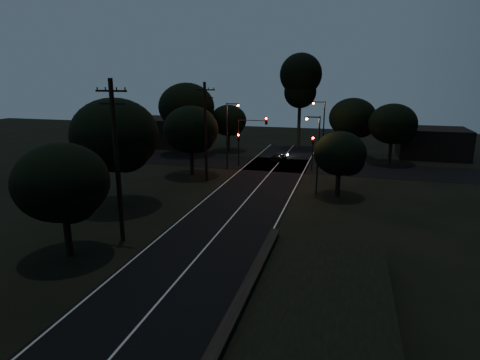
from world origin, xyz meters
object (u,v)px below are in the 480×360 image
Objects in this scene: streetlight_c at (316,150)px; streetlight_b at (322,128)px; utility_pole_mid at (117,160)px; utility_pole_far at (206,131)px; tall_pine at (301,80)px; signal_mast at (252,132)px; car at (279,157)px; signal_right at (313,147)px; streetlight_a at (228,131)px; signal_left at (239,144)px.

streetlight_b is at bearing 92.14° from streetlight_c.
utility_pole_mid is 31.15m from streetlight_b.
utility_pole_mid is 1.47× the size of streetlight_c.
tall_pine is (7.00, 23.00, 4.93)m from utility_pole_far.
car is at bearing 59.46° from signal_mast.
tall_pine is 1.93× the size of streetlight_c.
tall_pine reaches higher than utility_pole_far.
signal_right is at bearing -0.03° from signal_mast.
tall_pine is 17.20m from signal_right.
streetlight_b is (8.22, 4.01, 0.30)m from signal_mast.
streetlight_b is at bearing 29.48° from streetlight_a.
signal_right is at bearing 67.01° from utility_pole_mid.
streetlight_b is at bearing -68.62° from tall_pine.
utility_pole_far is 2.56× the size of signal_right.
streetlight_a and streetlight_b have the same top height.
car is (-5.54, 0.53, -4.08)m from streetlight_b.
streetlight_a reaches higher than car.
signal_left is at bearing 136.24° from streetlight_c.
signal_left is 9.20m from signal_right.
signal_right is 0.55× the size of streetlight_c.
car is (-1.23, -10.47, -9.86)m from tall_pine.
streetlight_b reaches higher than streetlight_c.
tall_pine is 1.81× the size of streetlight_a.
tall_pine is at bearing 80.07° from utility_pole_mid.
utility_pole_mid is 23.04m from streetlight_a.
tall_pine reaches higher than streetlight_c.
tall_pine is 13.15m from streetlight_b.
utility_pole_mid is 3.35× the size of car.
streetlight_b is (11.31, 29.00, -1.10)m from utility_pole_mid.
signal_right is (3.60, -15.01, -7.58)m from tall_pine.
streetlight_a reaches higher than signal_mast.
utility_pole_far is 8.64m from signal_mast.
tall_pine is 3.52× the size of signal_right.
tall_pine is 2.31× the size of signal_mast.
signal_right is (10.60, 24.99, -2.90)m from utility_pole_mid.
car is at bearing 46.16° from signal_left.
car is (2.68, 4.54, -3.78)m from signal_mast.
signal_mast is 3.13m from streetlight_a.
signal_mast is 9.15m from streetlight_b.
streetlight_c is at bearing -43.76° from signal_left.
streetlight_c reaches higher than signal_left.
streetlight_a is at bearing -150.52° from streetlight_b.
streetlight_c is at bearing 127.01° from car.
streetlight_a is 1.00× the size of streetlight_b.
utility_pole_far is 3.19× the size of car.
signal_mast is at bearing 131.19° from streetlight_c.
utility_pole_mid is 40.88m from tall_pine.
streetlight_b is 2.43× the size of car.
signal_left is at bearing 60.53° from car.
car is (-4.83, 4.55, -2.28)m from signal_right.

